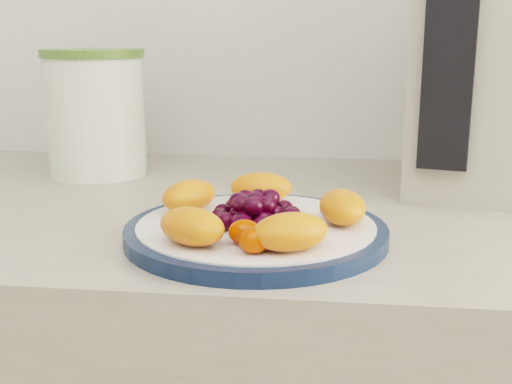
# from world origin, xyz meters

# --- Properties ---
(plate_rim) EXTENTS (0.27, 0.27, 0.01)m
(plate_rim) POSITION_xyz_m (-0.08, 1.05, 0.91)
(plate_rim) COLOR #0E1F3D
(plate_rim) RESTS_ON counter
(plate_face) EXTENTS (0.24, 0.24, 0.02)m
(plate_face) POSITION_xyz_m (-0.08, 1.05, 0.91)
(plate_face) COLOR white
(plate_face) RESTS_ON counter
(canister) EXTENTS (0.17, 0.17, 0.17)m
(canister) POSITION_xyz_m (-0.36, 1.33, 0.99)
(canister) COLOR #4F7413
(canister) RESTS_ON counter
(canister_lid) EXTENTS (0.18, 0.18, 0.01)m
(canister_lid) POSITION_xyz_m (-0.36, 1.33, 1.08)
(canister_lid) COLOR #51742F
(canister_lid) RESTS_ON canister
(appliance_body) EXTENTS (0.25, 0.31, 0.33)m
(appliance_body) POSITION_xyz_m (0.20, 1.32, 1.07)
(appliance_body) COLOR #B7B39D
(appliance_body) RESTS_ON counter
(appliance_panel) EXTENTS (0.06, 0.03, 0.25)m
(appliance_panel) POSITION_xyz_m (0.12, 1.20, 1.07)
(appliance_panel) COLOR black
(appliance_panel) RESTS_ON appliance_body
(fruit_plate) EXTENTS (0.23, 0.23, 0.03)m
(fruit_plate) POSITION_xyz_m (-0.08, 1.04, 0.93)
(fruit_plate) COLOR orange
(fruit_plate) RESTS_ON plate_face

